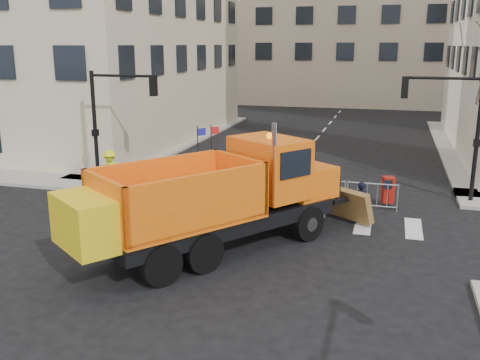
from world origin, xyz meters
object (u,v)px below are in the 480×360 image
(cop_a, at_px, (360,202))
(newspaper_box, at_px, (388,190))
(cop_b, at_px, (297,197))
(cop_c, at_px, (305,201))
(worker, at_px, (110,170))
(plow_truck, at_px, (213,196))

(cop_a, relative_size, newspaper_box, 1.45)
(cop_b, relative_size, cop_c, 1.12)
(cop_b, bearing_deg, cop_c, 154.55)
(cop_c, bearing_deg, newspaper_box, 157.39)
(cop_b, xyz_separation_m, newspaper_box, (3.29, 3.09, -0.29))
(cop_b, distance_m, cop_c, 0.36)
(cop_a, xyz_separation_m, cop_b, (-2.30, -0.57, 0.19))
(worker, relative_size, newspaper_box, 1.67)
(plow_truck, height_order, cop_a, plow_truck)
(plow_truck, height_order, newspaper_box, plow_truck)
(plow_truck, bearing_deg, newspaper_box, -2.43)
(plow_truck, relative_size, cop_a, 6.53)
(cop_b, distance_m, worker, 8.93)
(cop_c, bearing_deg, cop_a, 128.80)
(cop_b, height_order, cop_c, cop_b)
(newspaper_box, bearing_deg, cop_a, -129.92)
(cop_b, xyz_separation_m, worker, (-8.76, 1.73, 0.08))
(plow_truck, xyz_separation_m, newspaper_box, (5.34, 6.74, -1.16))
(cop_c, relative_size, worker, 0.96)
(plow_truck, bearing_deg, cop_c, 2.25)
(newspaper_box, bearing_deg, worker, 167.93)
(cop_b, relative_size, worker, 1.08)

